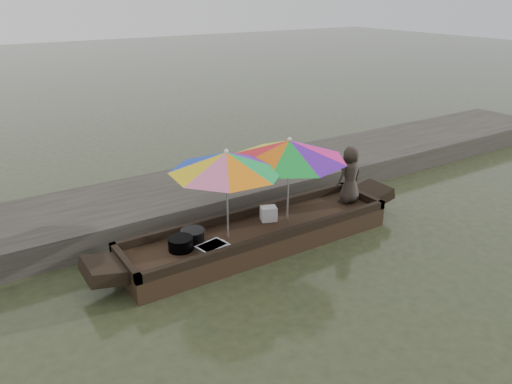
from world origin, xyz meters
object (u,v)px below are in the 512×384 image
cooking_pot (181,244)px  umbrella_bow (227,195)px  tray_scallop (217,249)px  tray_crayfish (212,248)px  vendor (350,175)px  boat_hull (259,237)px  charcoal_grill (193,236)px  umbrella_stern (288,180)px  supply_bag (269,214)px

cooking_pot → umbrella_bow: umbrella_bow is taller
cooking_pot → tray_scallop: bearing=-36.2°
tray_scallop → umbrella_bow: size_ratio=0.25×
tray_crayfish → vendor: bearing=5.0°
tray_scallop → vendor: 3.19m
tray_scallop → vendor: bearing=6.1°
boat_hull → charcoal_grill: bearing=169.6°
vendor → umbrella_stern: size_ratio=0.56×
umbrella_bow → tray_scallop: bearing=-141.6°
vendor → umbrella_bow: bearing=-2.3°
boat_hull → umbrella_bow: size_ratio=2.63×
supply_bag → tray_crayfish: bearing=-162.7°
charcoal_grill → tray_crayfish: bearing=-76.6°
cooking_pot → tray_crayfish: size_ratio=0.85×
tray_crayfish → vendor: size_ratio=0.41×
tray_crayfish → supply_bag: (1.39, 0.43, 0.09)m
tray_scallop → umbrella_stern: 1.82m
cooking_pot → charcoal_grill: cooking_pot is taller
cooking_pot → umbrella_stern: umbrella_stern is taller
cooking_pot → supply_bag: bearing=4.6°
boat_hull → umbrella_bow: umbrella_bow is taller
tray_crayfish → supply_bag: 1.45m
tray_crayfish → supply_bag: size_ratio=1.68×
supply_bag → umbrella_bow: size_ratio=0.15×
tray_scallop → supply_bag: size_ratio=1.68×
boat_hull → supply_bag: bearing=29.0°
cooking_pot → vendor: (3.59, -0.01, 0.46)m
boat_hull → charcoal_grill: 1.23m
vendor → umbrella_stern: (-1.50, -0.03, 0.21)m
tray_crayfish → tray_scallop: bearing=-47.7°
boat_hull → supply_bag: (0.32, 0.18, 0.30)m
charcoal_grill → umbrella_bow: 0.91m
tray_crayfish → supply_bag: supply_bag is taller
tray_scallop → umbrella_bow: 0.90m
tray_crayfish → umbrella_stern: 1.85m
charcoal_grill → umbrella_stern: size_ratio=0.19×
cooking_pot → umbrella_stern: size_ratio=0.20×
supply_bag → vendor: (1.79, -0.15, 0.44)m
vendor → supply_bag: bearing=-7.6°
charcoal_grill → supply_bag: supply_bag is taller
vendor → umbrella_bow: size_ratio=0.61×
umbrella_bow → umbrella_stern: 1.24m
boat_hull → tray_crayfish: 1.12m
tray_crayfish → charcoal_grill: size_ratio=1.24×
vendor → umbrella_bow: 2.75m
umbrella_bow → umbrella_stern: size_ratio=0.92×
umbrella_stern → tray_crayfish: bearing=-171.5°
umbrella_bow → cooking_pot: bearing=177.7°
cooking_pot → supply_bag: size_ratio=1.43×
cooking_pot → supply_bag: supply_bag is taller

